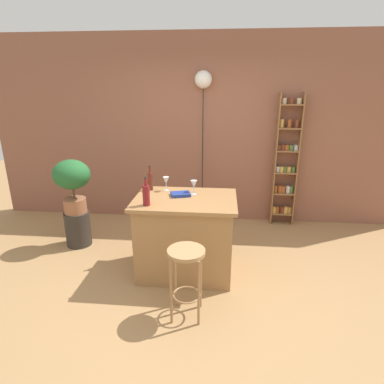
{
  "coord_description": "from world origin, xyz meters",
  "views": [
    {
      "loc": [
        0.39,
        -2.97,
        2.06
      ],
      "look_at": [
        0.05,
        0.55,
        0.89
      ],
      "focal_mm": 30.01,
      "sensor_mm": 36.0,
      "label": 1
    }
  ],
  "objects_px": {
    "bottle_vinegar": "(150,181)",
    "cookbook": "(180,194)",
    "potted_plant": "(72,180)",
    "wine_glass_left": "(194,184)",
    "bottle_sauce_amber": "(146,195)",
    "spice_shelf": "(286,164)",
    "wine_glass_center": "(166,181)",
    "plant_stool": "(78,228)",
    "pendant_globe_light": "(203,81)",
    "bar_stool": "(186,267)"
  },
  "relations": [
    {
      "from": "bottle_vinegar",
      "to": "potted_plant",
      "type": "bearing_deg",
      "value": 166.64
    },
    {
      "from": "potted_plant",
      "to": "wine_glass_left",
      "type": "distance_m",
      "value": 1.65
    },
    {
      "from": "bar_stool",
      "to": "cookbook",
      "type": "xyz_separation_m",
      "value": [
        -0.16,
        0.84,
        0.4
      ]
    },
    {
      "from": "plant_stool",
      "to": "bottle_vinegar",
      "type": "bearing_deg",
      "value": -13.36
    },
    {
      "from": "potted_plant",
      "to": "wine_glass_left",
      "type": "bearing_deg",
      "value": -13.11
    },
    {
      "from": "potted_plant",
      "to": "bottle_sauce_amber",
      "type": "distance_m",
      "value": 1.38
    },
    {
      "from": "spice_shelf",
      "to": "potted_plant",
      "type": "distance_m",
      "value": 3.02
    },
    {
      "from": "plant_stool",
      "to": "wine_glass_center",
      "type": "bearing_deg",
      "value": -11.53
    },
    {
      "from": "potted_plant",
      "to": "cookbook",
      "type": "xyz_separation_m",
      "value": [
        1.46,
        -0.43,
        -0.0
      ]
    },
    {
      "from": "bottle_sauce_amber",
      "to": "wine_glass_left",
      "type": "bearing_deg",
      "value": 40.95
    },
    {
      "from": "spice_shelf",
      "to": "bottle_sauce_amber",
      "type": "distance_m",
      "value": 2.45
    },
    {
      "from": "spice_shelf",
      "to": "bar_stool",
      "type": "bearing_deg",
      "value": -118.67
    },
    {
      "from": "wine_glass_left",
      "to": "cookbook",
      "type": "height_order",
      "value": "wine_glass_left"
    },
    {
      "from": "wine_glass_left",
      "to": "wine_glass_center",
      "type": "relative_size",
      "value": 1.0
    },
    {
      "from": "wine_glass_left",
      "to": "pendant_globe_light",
      "type": "distance_m",
      "value": 1.79
    },
    {
      "from": "spice_shelf",
      "to": "potted_plant",
      "type": "relative_size",
      "value": 2.78
    },
    {
      "from": "bar_stool",
      "to": "spice_shelf",
      "type": "distance_m",
      "value": 2.62
    },
    {
      "from": "pendant_globe_light",
      "to": "wine_glass_center",
      "type": "bearing_deg",
      "value": -104.88
    },
    {
      "from": "spice_shelf",
      "to": "plant_stool",
      "type": "relative_size",
      "value": 4.22
    },
    {
      "from": "spice_shelf",
      "to": "bottle_vinegar",
      "type": "height_order",
      "value": "spice_shelf"
    },
    {
      "from": "plant_stool",
      "to": "wine_glass_center",
      "type": "relative_size",
      "value": 2.85
    },
    {
      "from": "potted_plant",
      "to": "wine_glass_left",
      "type": "height_order",
      "value": "potted_plant"
    },
    {
      "from": "bottle_vinegar",
      "to": "wine_glass_center",
      "type": "height_order",
      "value": "bottle_vinegar"
    },
    {
      "from": "bottle_sauce_amber",
      "to": "wine_glass_center",
      "type": "bearing_deg",
      "value": 77.06
    },
    {
      "from": "wine_glass_center",
      "to": "plant_stool",
      "type": "bearing_deg",
      "value": 168.47
    },
    {
      "from": "wine_glass_left",
      "to": "bar_stool",
      "type": "bearing_deg",
      "value": -89.04
    },
    {
      "from": "bottle_sauce_amber",
      "to": "pendant_globe_light",
      "type": "bearing_deg",
      "value": 75.66
    },
    {
      "from": "bar_stool",
      "to": "cookbook",
      "type": "bearing_deg",
      "value": 100.61
    },
    {
      "from": "bar_stool",
      "to": "pendant_globe_light",
      "type": "xyz_separation_m",
      "value": [
        -0.01,
        2.3,
        1.61
      ]
    },
    {
      "from": "potted_plant",
      "to": "bottle_sauce_amber",
      "type": "bearing_deg",
      "value": -33.55
    },
    {
      "from": "plant_stool",
      "to": "bottle_sauce_amber",
      "type": "relative_size",
      "value": 1.55
    },
    {
      "from": "potted_plant",
      "to": "bottle_vinegar",
      "type": "relative_size",
      "value": 2.44
    },
    {
      "from": "bottle_vinegar",
      "to": "wine_glass_left",
      "type": "xyz_separation_m",
      "value": [
        0.52,
        -0.12,
        0.01
      ]
    },
    {
      "from": "bar_stool",
      "to": "wine_glass_left",
      "type": "distance_m",
      "value": 1.03
    },
    {
      "from": "wine_glass_left",
      "to": "pendant_globe_light",
      "type": "relative_size",
      "value": 0.07
    },
    {
      "from": "bottle_vinegar",
      "to": "bottle_sauce_amber",
      "type": "distance_m",
      "value": 0.51
    },
    {
      "from": "plant_stool",
      "to": "spice_shelf",
      "type": "bearing_deg",
      "value": 19.13
    },
    {
      "from": "cookbook",
      "to": "spice_shelf",
      "type": "bearing_deg",
      "value": 28.97
    },
    {
      "from": "bottle_sauce_amber",
      "to": "pendant_globe_light",
      "type": "height_order",
      "value": "pendant_globe_light"
    },
    {
      "from": "bottle_vinegar",
      "to": "cookbook",
      "type": "bearing_deg",
      "value": -24.97
    },
    {
      "from": "bottle_vinegar",
      "to": "wine_glass_left",
      "type": "relative_size",
      "value": 1.78
    },
    {
      "from": "spice_shelf",
      "to": "wine_glass_left",
      "type": "relative_size",
      "value": 12.04
    },
    {
      "from": "spice_shelf",
      "to": "bottle_sauce_amber",
      "type": "height_order",
      "value": "spice_shelf"
    },
    {
      "from": "wine_glass_center",
      "to": "cookbook",
      "type": "distance_m",
      "value": 0.28
    },
    {
      "from": "plant_stool",
      "to": "bottle_vinegar",
      "type": "distance_m",
      "value": 1.35
    },
    {
      "from": "bar_stool",
      "to": "wine_glass_center",
      "type": "bearing_deg",
      "value": 108.93
    },
    {
      "from": "plant_stool",
      "to": "cookbook",
      "type": "xyz_separation_m",
      "value": [
        1.46,
        -0.43,
        0.68
      ]
    },
    {
      "from": "pendant_globe_light",
      "to": "plant_stool",
      "type": "bearing_deg",
      "value": -147.47
    },
    {
      "from": "spice_shelf",
      "to": "pendant_globe_light",
      "type": "distance_m",
      "value": 1.72
    },
    {
      "from": "wine_glass_left",
      "to": "pendant_globe_light",
      "type": "bearing_deg",
      "value": 89.7
    }
  ]
}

